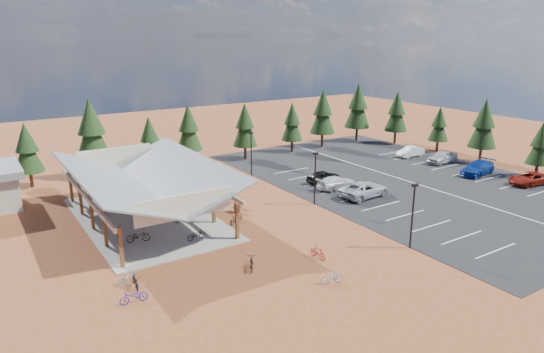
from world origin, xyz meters
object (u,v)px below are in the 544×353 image
(lamp_post_1, at_px, (315,175))
(bike_6, at_px, (171,200))
(lamp_post_0, at_px, (413,211))
(bike_7, at_px, (155,189))
(car_4, at_px, (323,177))
(bike_1, at_px, (127,237))
(bike_16, at_px, (236,218))
(bike_0, at_px, (138,236))
(car_7, at_px, (478,168))
(car_8, at_px, (442,157))
(bike_2, at_px, (122,205))
(bike_4, at_px, (196,235))
(bike_13, at_px, (331,277))
(bike_8, at_px, (135,281))
(bike_pavilion, at_px, (144,178))
(bike_11, at_px, (318,252))
(trash_bin_1, at_px, (238,203))
(bike_3, at_px, (104,203))
(bike_10, at_px, (134,296))
(car_6, at_px, (530,179))
(bike_14, at_px, (239,200))
(car_3, at_px, (337,183))
(bike_5, at_px, (183,217))
(car_2, at_px, (364,189))
(bike_9, at_px, (127,277))
(bike_12, at_px, (251,263))
(trash_bin_0, at_px, (237,208))
(lamp_post_2, at_px, (251,151))

(lamp_post_1, xyz_separation_m, bike_6, (-11.83, 7.17, -2.46))
(lamp_post_0, bearing_deg, lamp_post_1, 90.00)
(bike_7, distance_m, car_4, 18.20)
(bike_1, height_order, bike_16, bike_1)
(bike_1, bearing_deg, bike_0, -129.56)
(bike_7, relative_size, car_7, 0.32)
(car_8, bearing_deg, bike_0, -88.03)
(bike_2, distance_m, bike_4, 10.64)
(lamp_post_0, relative_size, bike_7, 2.95)
(bike_13, relative_size, car_7, 0.29)
(bike_7, xyz_separation_m, bike_8, (-7.69, -17.67, -0.14))
(bike_pavilion, height_order, bike_11, bike_pavilion)
(trash_bin_1, height_order, car_8, car_8)
(bike_3, xyz_separation_m, bike_10, (-2.90, -18.16, -0.16))
(car_6, bearing_deg, bike_14, -101.83)
(bike_16, height_order, car_3, car_3)
(bike_6, relative_size, car_4, 0.40)
(bike_5, xyz_separation_m, bike_14, (6.59, 1.96, -0.21))
(bike_pavilion, xyz_separation_m, car_4, (20.19, 0.09, -3.11))
(bike_2, bearing_deg, car_3, -108.39)
(bike_0, bearing_deg, lamp_post_1, -75.31)
(bike_4, height_order, bike_16, bike_4)
(car_6, bearing_deg, bike_3, -103.16)
(lamp_post_1, relative_size, bike_10, 2.96)
(bike_4, bearing_deg, car_7, -97.59)
(bike_1, xyz_separation_m, car_2, (23.55, -1.72, 0.27))
(bike_4, height_order, car_2, car_2)
(car_7, bearing_deg, car_4, -123.15)
(bike_pavilion, relative_size, lamp_post_1, 3.77)
(bike_pavilion, relative_size, bike_1, 13.21)
(bike_8, bearing_deg, bike_14, 46.35)
(bike_14, bearing_deg, bike_4, -136.37)
(bike_9, relative_size, bike_12, 0.90)
(bike_3, bearing_deg, bike_2, -150.41)
(bike_9, distance_m, car_4, 27.35)
(trash_bin_0, distance_m, car_8, 30.81)
(bike_0, xyz_separation_m, bike_5, (4.58, 1.90, 0.03))
(lamp_post_0, distance_m, bike_14, 17.41)
(bike_pavilion, relative_size, trash_bin_0, 21.56)
(car_2, bearing_deg, bike_8, 97.58)
(lamp_post_2, distance_m, bike_10, 28.94)
(trash_bin_0, relative_size, bike_10, 0.52)
(bike_4, xyz_separation_m, bike_11, (6.17, -7.77, -0.06))
(bike_5, bearing_deg, bike_12, -164.45)
(car_2, bearing_deg, bike_13, 125.41)
(bike_12, height_order, bike_16, bike_16)
(bike_14, relative_size, car_3, 0.34)
(lamp_post_1, relative_size, bike_8, 2.80)
(lamp_post_2, relative_size, bike_1, 3.50)
(bike_3, distance_m, bike_5, 8.98)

